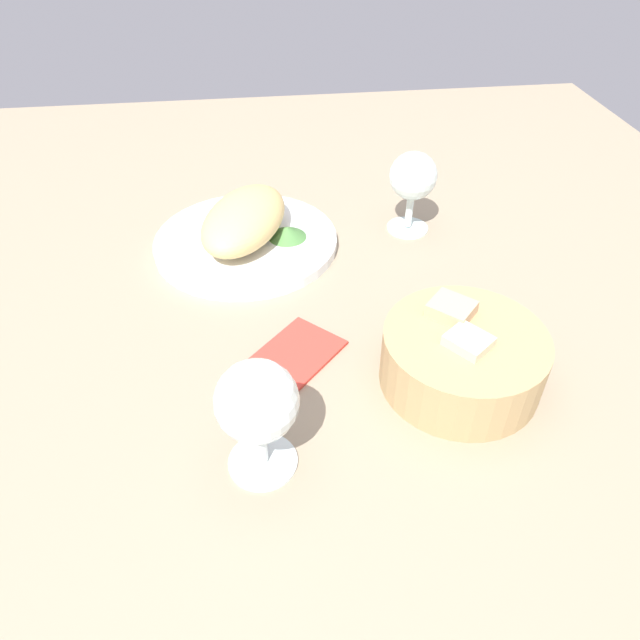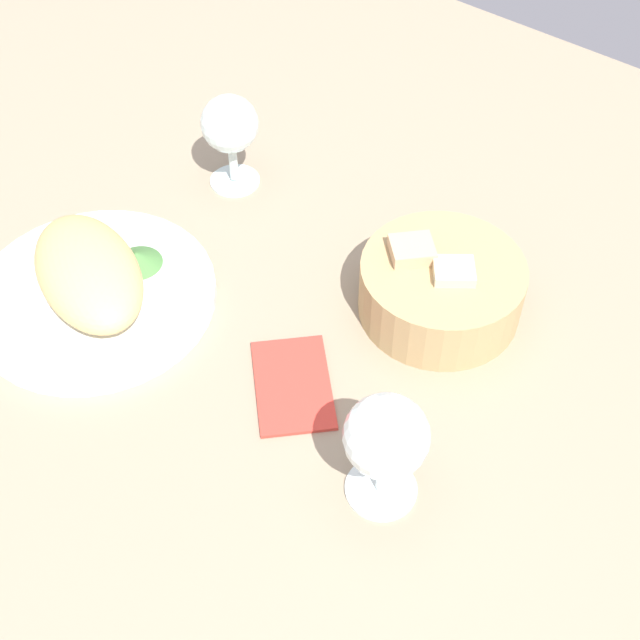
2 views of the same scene
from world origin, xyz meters
TOP-DOWN VIEW (x-y plane):
  - ground_plane at (0.00, 0.00)cm, footprint 140.00×140.00cm
  - plate at (-12.54, -4.20)cm, footprint 24.50×24.50cm
  - omelette at (-12.54, -4.20)cm, footprint 19.55×15.62cm
  - lettuce_garnish at (-11.98, 1.38)cm, footprint 5.17×5.17cm
  - bread_basket at (15.24, 16.56)cm, footprint 16.16×16.16cm
  - wine_glass_near at (23.01, -3.78)cm, footprint 6.98×6.98cm
  - wine_glass_far at (-14.19, 18.57)cm, footprint 6.42×6.42cm
  - folded_napkin at (10.08, 0.05)cm, footprint 12.79×12.66cm

SIDE VIEW (x-z plane):
  - ground_plane at x=0.00cm, z-range -2.00..0.00cm
  - folded_napkin at x=10.08cm, z-range 0.00..0.80cm
  - plate at x=-12.54cm, z-range 0.00..1.40cm
  - lettuce_garnish at x=-11.98cm, z-range 1.40..2.92cm
  - bread_basket at x=15.24cm, z-range -0.54..6.91cm
  - omelette at x=-12.54cm, z-range 1.40..6.90cm
  - wine_glass_far at x=-14.19cm, z-range 1.83..13.16cm
  - wine_glass_near at x=23.01cm, z-range 1.78..13.42cm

